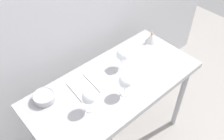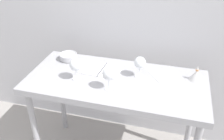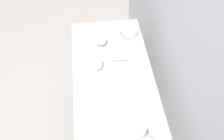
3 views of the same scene
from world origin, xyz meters
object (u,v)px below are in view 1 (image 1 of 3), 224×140
at_px(wine_glass_far_right, 122,55).
at_px(tasting_sheet_upper, 134,52).
at_px(wine_glass_near_left, 89,97).
at_px(open_notebook, 91,83).
at_px(decanter_funnel, 151,38).
at_px(wine_glass_near_center, 125,82).
at_px(tasting_bowl, 44,97).

bearing_deg(wine_glass_far_right, tasting_sheet_upper, 15.91).
height_order(wine_glass_near_left, open_notebook, wine_glass_near_left).
bearing_deg(tasting_sheet_upper, decanter_funnel, -32.72).
bearing_deg(wine_glass_far_right, open_notebook, 177.18).
bearing_deg(wine_glass_near_left, open_notebook, 49.59).
bearing_deg(wine_glass_near_left, tasting_sheet_upper, 18.41).
bearing_deg(wine_glass_far_right, wine_glass_near_center, -129.56).
height_order(wine_glass_far_right, decanter_funnel, wine_glass_far_right).
relative_size(tasting_sheet_upper, tasting_bowl, 1.40).
height_order(wine_glass_near_left, tasting_bowl, wine_glass_near_left).
xyz_separation_m(tasting_sheet_upper, tasting_bowl, (-0.86, 0.05, 0.03)).
xyz_separation_m(wine_glass_near_center, wine_glass_far_right, (0.19, 0.23, -0.01)).
height_order(wine_glass_near_center, decanter_funnel, wine_glass_near_center).
relative_size(wine_glass_near_center, wine_glass_far_right, 1.04).
xyz_separation_m(wine_glass_near_left, tasting_bowl, (-0.19, 0.28, -0.09)).
distance_m(wine_glass_near_left, decanter_funnel, 0.93).
relative_size(wine_glass_near_left, wine_glass_far_right, 1.03).
xyz_separation_m(tasting_sheet_upper, decanter_funnel, (0.22, 0.01, 0.04)).
relative_size(open_notebook, decanter_funnel, 2.50).
bearing_deg(tasting_bowl, wine_glass_near_left, -55.39).
xyz_separation_m(wine_glass_near_center, tasting_bowl, (-0.47, 0.34, -0.09)).
distance_m(wine_glass_near_center, wine_glass_near_left, 0.28).
relative_size(wine_glass_near_left, tasting_bowl, 1.11).
xyz_separation_m(open_notebook, tasting_sheet_upper, (0.52, 0.04, -0.00)).
bearing_deg(wine_glass_near_left, wine_glass_near_center, -12.33).
relative_size(wine_glass_far_right, open_notebook, 0.53).
height_order(tasting_sheet_upper, decanter_funnel, decanter_funnel).
bearing_deg(open_notebook, tasting_sheet_upper, 9.47).
xyz_separation_m(open_notebook, decanter_funnel, (0.74, 0.05, 0.04)).
bearing_deg(tasting_bowl, wine_glass_far_right, -9.87).
distance_m(wine_glass_near_center, tasting_bowl, 0.59).
bearing_deg(decanter_funnel, wine_glass_near_left, -165.64).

